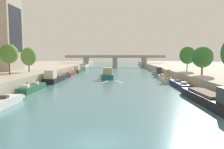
# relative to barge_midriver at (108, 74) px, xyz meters

# --- Properties ---
(ground_plane) EXTENTS (400.00, 400.00, 0.00)m
(ground_plane) POSITION_rel_barge_midriver_xyz_m (1.63, -50.43, -1.01)
(ground_plane) COLOR teal
(quay_left) EXTENTS (36.00, 170.00, 2.56)m
(quay_left) POSITION_rel_barge_midriver_xyz_m (-33.19, 4.57, 0.27)
(quay_left) COLOR #B2A893
(quay_left) RESTS_ON ground
(quay_right) EXTENTS (36.00, 170.00, 2.56)m
(quay_right) POSITION_rel_barge_midriver_xyz_m (36.46, 4.57, 0.27)
(quay_right) COLOR #B2A893
(quay_right) RESTS_ON ground
(barge_midriver) EXTENTS (3.98, 18.01, 3.30)m
(barge_midriver) POSITION_rel_barge_midriver_xyz_m (0.00, 0.00, 0.00)
(barge_midriver) COLOR #23666B
(barge_midriver) RESTS_ON ground
(wake_behind_barge) EXTENTS (5.60, 5.98, 0.03)m
(wake_behind_barge) POSITION_rel_barge_midriver_xyz_m (1.74, -12.19, -0.99)
(wake_behind_barge) COLOR silver
(wake_behind_barge) RESTS_ON ground
(moored_boat_left_midway) EXTENTS (2.09, 10.33, 2.25)m
(moored_boat_left_midway) POSITION_rel_barge_midriver_xyz_m (-13.59, -26.59, -0.40)
(moored_boat_left_midway) COLOR #235633
(moored_boat_left_midway) RESTS_ON ground
(moored_boat_left_upstream) EXTENTS (2.97, 16.69, 3.32)m
(moored_boat_left_upstream) POSITION_rel_barge_midriver_xyz_m (-13.44, -10.63, -0.02)
(moored_boat_left_upstream) COLOR black
(moored_boat_left_upstream) RESTS_ON ground
(moored_boat_left_near) EXTENTS (2.57, 13.59, 2.23)m
(moored_boat_left_near) POSITION_rel_barge_midriver_xyz_m (-13.36, 6.12, -0.41)
(moored_boat_left_near) COLOR maroon
(moored_boat_left_near) RESTS_ON ground
(moored_boat_left_gap_after) EXTENTS (2.63, 12.73, 2.89)m
(moored_boat_left_gap_after) POSITION_rel_barge_midriver_xyz_m (-12.88, 19.23, -0.14)
(moored_boat_left_gap_after) COLOR #235633
(moored_boat_left_gap_after) RESTS_ON ground
(moored_boat_left_downstream) EXTENTS (3.42, 16.13, 2.72)m
(moored_boat_left_downstream) POSITION_rel_barge_midriver_xyz_m (-12.72, 35.08, 0.13)
(moored_boat_left_downstream) COLOR gray
(moored_boat_left_downstream) RESTS_ON ground
(moored_boat_right_lone) EXTENTS (3.34, 16.89, 3.19)m
(moored_boat_right_lone) POSITION_rel_barge_midriver_xyz_m (16.19, -37.82, -0.04)
(moored_boat_right_lone) COLOR black
(moored_boat_right_lone) RESTS_ON ground
(moored_boat_right_end) EXTENTS (2.31, 11.58, 2.18)m
(moored_boat_right_end) POSITION_rel_barge_midriver_xyz_m (16.76, -20.67, -0.43)
(moored_boat_right_end) COLOR #1E284C
(moored_boat_right_end) RESTS_ON ground
(moored_boat_right_far) EXTENTS (2.34, 11.44, 3.32)m
(moored_boat_right_far) POSITION_rel_barge_midriver_xyz_m (16.25, -8.53, -0.05)
(moored_boat_right_far) COLOR silver
(moored_boat_right_far) RESTS_ON ground
(moored_boat_right_downstream) EXTENTS (2.02, 10.38, 3.09)m
(moored_boat_right_downstream) POSITION_rel_barge_midriver_xyz_m (16.72, 5.16, -0.12)
(moored_boat_right_downstream) COLOR gray
(moored_boat_right_downstream) RESTS_ON ground
(tree_left_by_lamp) EXTENTS (3.93, 3.93, 6.90)m
(tree_left_by_lamp) POSITION_rel_barge_midriver_xyz_m (-21.11, -20.42, 6.28)
(tree_left_by_lamp) COLOR brown
(tree_left_by_lamp) RESTS_ON quay_left
(tree_left_nearest) EXTENTS (3.91, 3.91, 6.45)m
(tree_left_nearest) POSITION_rel_barge_midriver_xyz_m (-20.56, -11.39, 5.57)
(tree_left_nearest) COLOR brown
(tree_left_nearest) RESTS_ON quay_left
(tree_right_past_mid) EXTENTS (4.61, 4.61, 6.38)m
(tree_right_past_mid) POSITION_rel_barge_midriver_xyz_m (22.41, -18.42, 5.52)
(tree_right_past_mid) COLOR brown
(tree_right_past_mid) RESTS_ON quay_right
(tree_right_end_of_row) EXTENTS (4.40, 4.40, 6.86)m
(tree_right_end_of_row) POSITION_rel_barge_midriver_xyz_m (22.91, -6.59, 5.93)
(tree_right_end_of_row) COLOR brown
(tree_right_end_of_row) RESTS_ON quay_right
(bridge_far) EXTENTS (57.65, 4.40, 6.92)m
(bridge_far) POSITION_rel_barge_midriver_xyz_m (1.63, 55.31, 3.36)
(bridge_far) COLOR gray
(bridge_far) RESTS_ON ground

